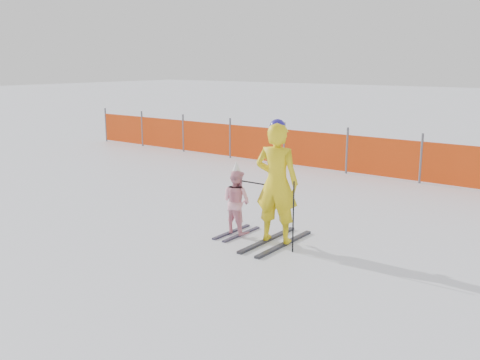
{
  "coord_description": "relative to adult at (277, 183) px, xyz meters",
  "views": [
    {
      "loc": [
        5.33,
        -6.55,
        2.96
      ],
      "look_at": [
        0.0,
        0.5,
        1.0
      ],
      "focal_mm": 40.0,
      "sensor_mm": 36.0,
      "label": 1
    }
  ],
  "objects": [
    {
      "name": "child",
      "position": [
        -0.82,
        -0.01,
        -0.44
      ],
      "size": [
        0.57,
        1.01,
        1.31
      ],
      "color": "black",
      "rests_on": "ground"
    },
    {
      "name": "adult",
      "position": [
        0.0,
        0.0,
        0.0
      ],
      "size": [
        0.81,
        1.6,
        2.07
      ],
      "color": "black",
      "rests_on": "ground"
    },
    {
      "name": "safety_fence",
      "position": [
        -3.73,
        5.93,
        -0.48
      ],
      "size": [
        15.98,
        0.06,
        1.25
      ],
      "color": "#595960",
      "rests_on": "ground"
    },
    {
      "name": "ground",
      "position": [
        -0.69,
        -0.57,
        -1.04
      ],
      "size": [
        120.0,
        120.0,
        0.0
      ],
      "primitive_type": "plane",
      "color": "white",
      "rests_on": "ground"
    },
    {
      "name": "ski_poles",
      "position": [
        0.16,
        -0.14,
        -0.33
      ],
      "size": [
        1.16,
        0.22,
        1.15
      ],
      "color": "black",
      "rests_on": "ground"
    }
  ]
}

